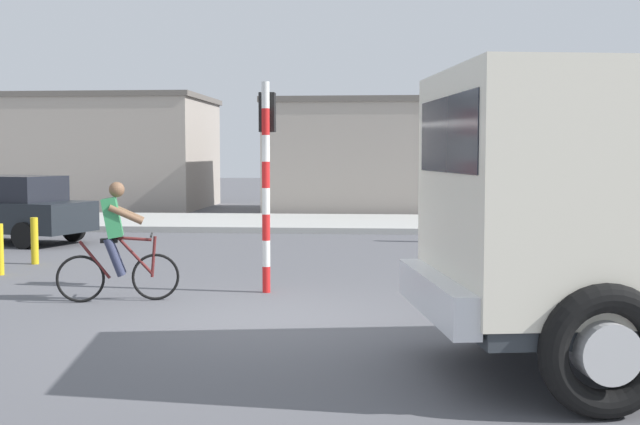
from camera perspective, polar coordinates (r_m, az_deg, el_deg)
name	(u,v)px	position (r m, az deg, el deg)	size (l,w,h in m)	color
ground_plane	(270,321)	(10.28, -3.60, -7.69)	(120.00, 120.00, 0.00)	#56565B
sidewalk_far	(337,223)	(23.65, 1.19, -0.75)	(80.00, 5.00, 0.16)	#ADADA8
cyclist	(117,242)	(11.82, -14.26, -2.02)	(1.68, 0.61, 1.72)	black
traffic_light_pole	(267,157)	(12.23, -3.83, 3.95)	(0.24, 0.43, 3.20)	red
car_red_near	(9,209)	(20.41, -21.28, 0.25)	(4.32, 2.77, 1.60)	#1E2328
pedestrian_near_kerb	(462,207)	(19.37, 10.10, 0.37)	(0.34, 0.22, 1.62)	#2D334C
bollard_far	(35,241)	(16.32, -19.65, -1.91)	(0.14, 0.14, 0.90)	gold
building_corner_left	(71,152)	(33.30, -17.30, 4.13)	(10.95, 5.99, 4.37)	#9E9389
building_mid_block	(391,157)	(29.19, 5.10, 3.98)	(8.88, 5.76, 4.02)	#9E9389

